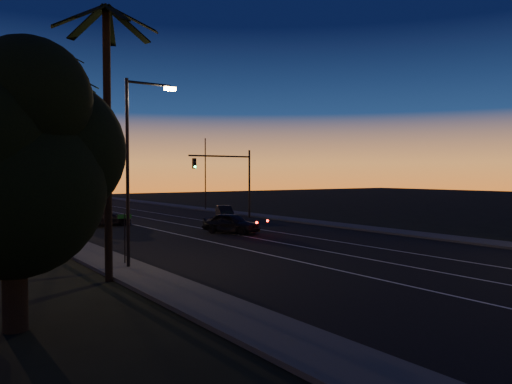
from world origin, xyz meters
TOP-DOWN VIEW (x-y plane):
  - road at (0.00, 30.00)m, footprint 20.00×170.00m
  - sidewalk_left at (-11.20, 30.00)m, footprint 2.40×170.00m
  - sidewalk_right at (11.20, 30.00)m, footprint 2.40×170.00m
  - lane_stripe_left at (-3.00, 30.00)m, footprint 0.12×160.00m
  - lane_stripe_mid at (0.50, 30.00)m, footprint 0.12×160.00m
  - lane_stripe_right at (4.00, 30.00)m, footprint 0.12×160.00m
  - bushy_tree at (-16.83, 12.92)m, footprint 6.30×5.30m
  - palm_near at (-12.60, 18.00)m, footprint 4.25×4.16m
  - palm_mid at (-13.20, 24.00)m, footprint 4.25×4.16m
  - palm_far at (-12.20, 30.00)m, footprint 4.25×4.16m
  - streetlight_left_near at (-10.70, 20.00)m, footprint 2.55×0.26m
  - streetlight_left_far at (-10.69, 38.00)m, footprint 2.55×0.26m
  - street_sign at (-10.80, 21.00)m, footprint 0.70×0.06m
  - signal_mast at (7.14, 39.99)m, footprint 7.10×0.41m
  - signal_post at (-9.50, 39.98)m, footprint 0.28×0.37m
  - far_pole_left at (-11.00, 55.00)m, footprint 0.14×0.14m
  - far_pole_right at (11.00, 52.00)m, footprint 0.14×0.14m
  - lead_car at (0.66, 29.43)m, footprint 3.69×5.35m
  - right_car at (6.84, 40.61)m, footprint 2.76×4.15m
  - cross_car at (-5.89, 40.30)m, footprint 5.45×2.41m

SIDE VIEW (x-z plane):
  - road at x=0.00m, z-range 0.00..0.01m
  - lane_stripe_left at x=-3.00m, z-range 0.01..0.02m
  - lane_stripe_mid at x=0.50m, z-range 0.01..0.02m
  - lane_stripe_right at x=4.00m, z-range 0.01..0.02m
  - sidewalk_left at x=-11.20m, z-range 0.00..0.16m
  - sidewalk_right at x=11.20m, z-range 0.00..0.16m
  - right_car at x=6.84m, z-range 0.01..1.30m
  - cross_car at x=-5.89m, z-range 0.01..1.57m
  - lead_car at x=0.66m, z-range 0.01..1.57m
  - street_sign at x=-10.80m, z-range 0.36..2.96m
  - signal_post at x=-9.50m, z-range 0.79..4.99m
  - far_pole_left at x=-11.00m, z-range 0.00..9.00m
  - far_pole_right at x=11.00m, z-range 0.00..9.00m
  - signal_mast at x=7.14m, z-range 1.28..8.28m
  - bushy_tree at x=-16.83m, z-range 0.84..9.14m
  - streetlight_left_far at x=-10.69m, z-range 0.81..9.31m
  - streetlight_left_near at x=-10.70m, z-range 0.82..9.82m
  - palm_mid at x=-13.20m, z-range 1.24..11.27m
  - palm_near at x=-12.60m, z-range 1.31..12.84m
  - palm_far at x=-12.20m, z-range 1.35..13.88m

